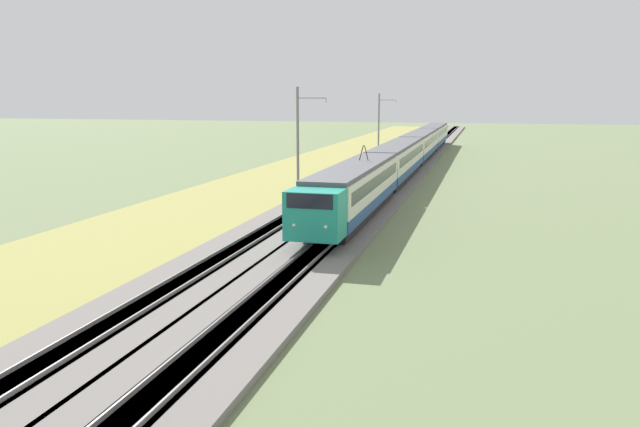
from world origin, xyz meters
TOP-DOWN VIEW (x-y plane):
  - ballast_main at (50.00, 0.00)m, footprint 240.00×4.40m
  - ballast_adjacent at (50.00, -4.19)m, footprint 240.00×4.40m
  - track_main at (50.00, 0.00)m, footprint 240.00×1.57m
  - track_adjacent at (50.00, -4.19)m, footprint 240.00×1.57m
  - grass_verge at (50.00, 7.10)m, footprint 240.00×12.22m
  - passenger_train at (65.51, -4.19)m, footprint 82.72×3.01m
  - catenary_mast_mid at (43.83, 2.45)m, footprint 0.22×2.56m
  - catenary_mast_far at (83.11, 2.45)m, footprint 0.22×2.56m

SIDE VIEW (x-z plane):
  - grass_verge at x=50.00m, z-range 0.00..0.12m
  - ballast_main at x=50.00m, z-range 0.00..0.30m
  - ballast_adjacent at x=50.00m, z-range 0.00..0.30m
  - track_main at x=50.00m, z-range -0.07..0.38m
  - track_adjacent at x=50.00m, z-range -0.07..0.38m
  - passenger_train at x=65.51m, z-range -0.17..4.69m
  - catenary_mast_far at x=83.11m, z-range 0.14..8.81m
  - catenary_mast_mid at x=43.83m, z-range 0.14..9.15m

